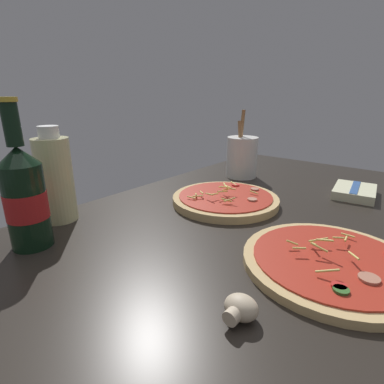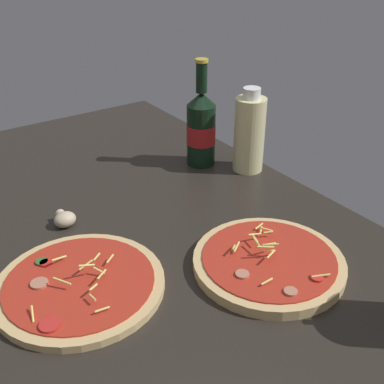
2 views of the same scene
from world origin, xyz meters
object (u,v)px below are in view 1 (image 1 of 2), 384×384
object	(u,v)px
mushroom_left	(240,308)
utensil_crock	(242,157)
pizza_far	(225,199)
dish_towel	(354,192)
pizza_near	(332,263)
oil_bottle	(55,179)
beer_bottle	(25,196)

from	to	relation	value
mushroom_left	utensil_crock	world-z (taller)	utensil_crock
pizza_far	mushroom_left	distance (cm)	42.68
mushroom_left	dish_towel	distance (cm)	62.92
pizza_near	oil_bottle	xyz separation A→B (cm)	(-18.90, 53.90, 8.90)
pizza_near	beer_bottle	xyz separation A→B (cm)	(-28.48, 46.13, 9.06)
pizza_far	dish_towel	world-z (taller)	pizza_far
mushroom_left	dish_towel	size ratio (longest dim) A/B	0.31
pizza_far	dish_towel	bearing A→B (deg)	-40.92
pizza_near	pizza_far	xyz separation A→B (cm)	(14.15, 30.69, 0.24)
pizza_near	utensil_crock	distance (cm)	57.81
dish_towel	mushroom_left	bearing A→B (deg)	-179.52
oil_bottle	pizza_far	bearing A→B (deg)	-35.08
pizza_near	beer_bottle	world-z (taller)	beer_bottle
pizza_near	pizza_far	size ratio (longest dim) A/B	1.05
beer_bottle	mushroom_left	size ratio (longest dim) A/B	5.63
pizza_far	utensil_crock	distance (cm)	28.51
beer_bottle	dish_towel	world-z (taller)	beer_bottle
dish_towel	pizza_far	bearing A→B (deg)	139.08
pizza_far	mushroom_left	world-z (taller)	pizza_far
oil_bottle	utensil_crock	xyz separation A→B (cm)	(58.81, -12.53, -2.75)
oil_bottle	beer_bottle	bearing A→B (deg)	-140.95
pizza_far	oil_bottle	distance (cm)	41.30
mushroom_left	utensil_crock	bearing A→B (deg)	30.81
beer_bottle	oil_bottle	distance (cm)	12.34
beer_bottle	utensil_crock	bearing A→B (deg)	-3.98
beer_bottle	mushroom_left	bearing A→B (deg)	-78.60
pizza_near	utensil_crock	world-z (taller)	utensil_crock
pizza_far	dish_towel	size ratio (longest dim) A/B	1.77
pizza_near	dish_towel	size ratio (longest dim) A/B	1.87
oil_bottle	dish_towel	distance (cm)	78.44
pizza_near	mushroom_left	xyz separation A→B (cm)	(-20.28, 5.48, 0.76)
pizza_far	pizza_near	bearing A→B (deg)	-114.75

